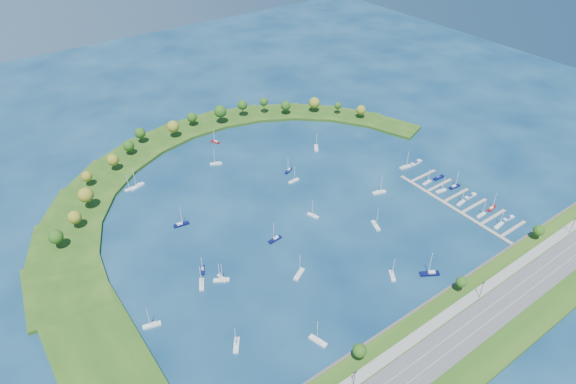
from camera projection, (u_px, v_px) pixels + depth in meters
ground at (286, 204)px, 295.75m from camera, size 700.00×700.00×0.00m
south_shoreline at (451, 340)px, 214.52m from camera, size 420.00×43.10×11.60m
breakwater at (180, 191)px, 305.09m from camera, size 286.74×247.64×2.00m
breakwater_trees at (198, 136)px, 342.24m from camera, size 238.55×89.73×15.06m
harbor_tower at (175, 128)px, 363.71m from camera, size 2.60×2.60×4.60m
dock_system at (460, 203)px, 296.13m from camera, size 24.28×82.00×1.60m
moored_boat_0 at (392, 275)px, 246.51m from camera, size 6.00×7.41×11.08m
moored_boat_1 at (221, 280)px, 244.11m from camera, size 8.02×5.86×11.70m
moored_boat_2 at (216, 163)px, 331.29m from camera, size 8.06×5.52×11.62m
moored_boat_3 at (299, 274)px, 247.24m from camera, size 8.86×6.34×12.87m
moored_boat_4 at (288, 170)px, 324.39m from camera, size 7.49×5.24×10.84m
moored_boat_5 at (181, 224)px, 279.10m from camera, size 9.07×3.84×12.93m
moored_boat_6 at (313, 215)px, 285.82m from camera, size 4.25×7.57×10.73m
moored_boat_7 at (379, 192)px, 304.40m from camera, size 8.90×4.91×12.60m
moored_boat_8 at (294, 180)px, 314.62m from camera, size 7.81×2.51×11.35m
moored_boat_9 at (430, 273)px, 247.62m from camera, size 9.88×7.42×14.49m
moored_boat_10 at (137, 186)px, 309.50m from camera, size 9.90×5.31×14.02m
moored_boat_11 at (275, 239)px, 268.85m from camera, size 8.43×3.22×12.08m
moored_boat_12 at (130, 188)px, 307.54m from camera, size 7.25×2.04×10.65m
moored_boat_13 at (316, 148)px, 347.98m from camera, size 7.18×8.54×12.91m
moored_boat_14 at (203, 270)px, 249.86m from camera, size 4.49×6.51×9.40m
moored_boat_15 at (318, 341)px, 214.43m from camera, size 4.70×9.01×12.76m
moored_boat_16 at (215, 141)px, 355.10m from camera, size 4.68×7.33×10.47m
moored_boat_17 at (376, 225)px, 278.39m from camera, size 5.50×9.04×12.87m
moored_boat_18 at (236, 345)px, 212.82m from camera, size 6.62×7.97×12.01m
moored_boat_19 at (202, 284)px, 241.67m from camera, size 5.77×8.17×11.84m
moored_boat_20 at (152, 325)px, 221.50m from camera, size 8.41×4.39×11.90m
moored_boat_21 at (222, 277)px, 245.35m from camera, size 2.17×6.64×9.63m
docked_boat_0 at (499, 225)px, 278.44m from camera, size 8.15×3.18×11.66m
docked_boat_1 at (509, 218)px, 284.09m from camera, size 7.69×2.92×1.53m
docked_boat_2 at (481, 215)px, 286.22m from camera, size 7.23×2.30×10.51m
docked_boat_3 at (492, 208)px, 291.48m from camera, size 7.89×3.38×11.24m
docked_boat_4 at (461, 202)px, 295.71m from camera, size 7.64×3.17×10.89m
docked_boat_5 at (471, 196)px, 301.48m from camera, size 8.79×2.54×1.79m
docked_boat_6 at (441, 191)px, 305.68m from camera, size 7.75×3.28×11.04m
docked_boat_7 at (455, 186)px, 309.39m from camera, size 8.20×2.84×11.85m
docked_boat_8 at (427, 182)px, 313.11m from camera, size 7.34×2.72×10.54m
docked_boat_9 at (439, 178)px, 317.78m from camera, size 8.50×2.77×1.71m
docked_boat_10 at (405, 167)px, 327.83m from camera, size 8.85×3.82×12.60m
docked_boat_11 at (416, 163)px, 332.37m from camera, size 9.49×3.52×1.89m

